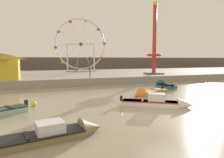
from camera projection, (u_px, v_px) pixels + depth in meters
The scene contains 12 objects.
ground_plane at pixel (162, 119), 12.86m from camera, with size 240.00×240.00×0.00m, color gray.
quay_promenade at pixel (79, 75), 40.29m from camera, with size 110.00×24.73×1.09m, color gray.
distant_town_skyline at pixel (66, 65), 60.58m from camera, with size 140.00×3.00×4.40m, color #564C47.
motorboat_orange_hull at pixel (147, 93), 21.46m from camera, with size 5.06×3.09×1.33m.
motorboat_teal_painted at pixel (163, 85), 27.29m from camera, with size 1.73×3.86×1.48m.
motorboat_olive_wood at pixel (60, 133), 9.65m from camera, with size 5.62×2.22×1.34m.
motorboat_white_red_stripe at pixel (161, 103), 16.18m from camera, with size 5.47×3.98×1.38m.
ferris_wheel_white_frame at pixel (81, 45), 43.98m from camera, with size 11.57×1.20×11.79m.
drop_tower_red_tower at pixel (154, 47), 36.36m from camera, with size 2.80×2.80×13.25m.
carnival_booth_yellow_awning at pixel (3, 66), 26.29m from camera, with size 4.28×3.29×3.57m.
promenade_lamp_near at pixel (90, 63), 29.38m from camera, with size 0.32×0.32×3.41m.
mooring_buoy_orange at pixel (34, 104), 16.18m from camera, with size 0.44×0.44×0.44m, color yellow.
Camera 1 is at (-7.36, -10.66, 3.89)m, focal length 31.49 mm.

